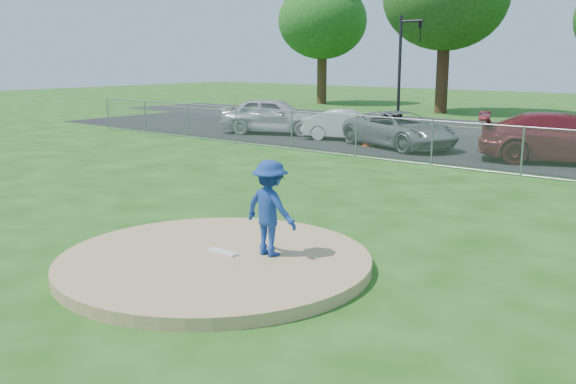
# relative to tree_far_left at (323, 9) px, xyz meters

# --- Properties ---
(ground) EXTENTS (120.00, 120.00, 0.00)m
(ground) POSITION_rel_tree_far_left_xyz_m (22.00, -23.00, -7.06)
(ground) COLOR #184A10
(ground) RESTS_ON ground
(pitchers_mound) EXTENTS (5.40, 5.40, 0.20)m
(pitchers_mound) POSITION_rel_tree_far_left_xyz_m (22.00, -33.00, -6.96)
(pitchers_mound) COLOR #A38759
(pitchers_mound) RESTS_ON ground
(pitching_rubber) EXTENTS (0.60, 0.15, 0.04)m
(pitching_rubber) POSITION_rel_tree_far_left_xyz_m (22.00, -32.80, -6.84)
(pitching_rubber) COLOR white
(pitching_rubber) RESTS_ON pitchers_mound
(chain_link_fence) EXTENTS (40.00, 0.06, 1.50)m
(chain_link_fence) POSITION_rel_tree_far_left_xyz_m (22.00, -21.00, -6.31)
(chain_link_fence) COLOR gray
(chain_link_fence) RESTS_ON ground
(parking_lot) EXTENTS (50.00, 8.00, 0.01)m
(parking_lot) POSITION_rel_tree_far_left_xyz_m (22.00, -16.50, -7.05)
(parking_lot) COLOR black
(parking_lot) RESTS_ON ground
(tree_far_left) EXTENTS (6.72, 6.72, 10.74)m
(tree_far_left) POSITION_rel_tree_far_left_xyz_m (0.00, 0.00, 0.00)
(tree_far_left) COLOR #3D2716
(tree_far_left) RESTS_ON ground
(traffic_signal_left) EXTENTS (1.28, 0.20, 5.60)m
(traffic_signal_left) POSITION_rel_tree_far_left_xyz_m (13.24, -11.00, -3.70)
(traffic_signal_left) COLOR black
(traffic_signal_left) RESTS_ON ground
(pitcher) EXTENTS (1.10, 0.66, 1.66)m
(pitcher) POSITION_rel_tree_far_left_xyz_m (22.69, -32.33, -6.03)
(pitcher) COLOR navy
(pitcher) RESTS_ON pitchers_mound
(traffic_cone) EXTENTS (0.37, 0.37, 0.72)m
(traffic_cone) POSITION_rel_tree_far_left_xyz_m (15.79, -18.30, -6.69)
(traffic_cone) COLOR #E8460C
(traffic_cone) RESTS_ON parking_lot
(parked_car_silver) EXTENTS (5.35, 3.78, 1.69)m
(parked_car_silver) POSITION_rel_tree_far_left_xyz_m (10.06, -17.45, -6.20)
(parked_car_silver) COLOR silver
(parked_car_silver) RESTS_ON parking_lot
(parked_car_white) EXTENTS (4.13, 2.62, 1.28)m
(parked_car_white) POSITION_rel_tree_far_left_xyz_m (14.09, -17.21, -6.41)
(parked_car_white) COLOR white
(parked_car_white) RESTS_ON parking_lot
(parked_car_gray) EXTENTS (5.61, 3.94, 1.42)m
(parked_car_gray) POSITION_rel_tree_far_left_xyz_m (16.99, -17.82, -6.34)
(parked_car_gray) COLOR slate
(parked_car_gray) RESTS_ON parking_lot
(parked_car_darkred) EXTENTS (6.29, 4.33, 1.69)m
(parked_car_darkred) POSITION_rel_tree_far_left_xyz_m (23.28, -17.59, -6.20)
(parked_car_darkred) COLOR maroon
(parked_car_darkred) RESTS_ON parking_lot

